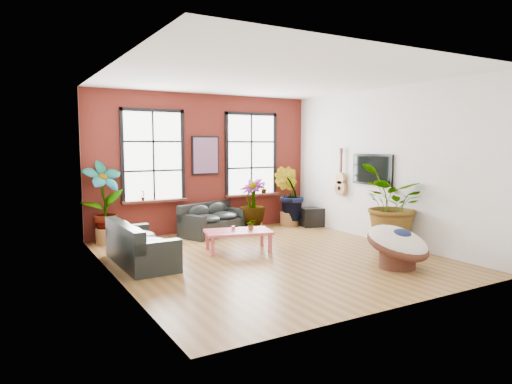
# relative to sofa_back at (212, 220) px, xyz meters

# --- Properties ---
(room) EXTENTS (6.04, 6.54, 3.54)m
(room) POSITION_rel_sofa_back_xyz_m (0.05, -2.55, 1.40)
(room) COLOR brown
(room) RESTS_ON ground
(sofa_back) EXTENTS (1.87, 1.38, 0.77)m
(sofa_back) POSITION_rel_sofa_back_xyz_m (0.00, 0.00, 0.00)
(sofa_back) COLOR black
(sofa_back) RESTS_ON ground
(sofa_left) EXTENTS (0.89, 2.02, 0.79)m
(sofa_left) POSITION_rel_sofa_back_xyz_m (-2.37, -1.91, 0.01)
(sofa_left) COLOR black
(sofa_left) RESTS_ON ground
(coffee_table) EXTENTS (1.51, 1.09, 0.52)m
(coffee_table) POSITION_rel_sofa_back_xyz_m (-0.26, -1.90, 0.04)
(coffee_table) COLOR #B9424C
(coffee_table) RESTS_ON ground
(papasan_chair) EXTENTS (1.36, 1.37, 0.84)m
(papasan_chair) POSITION_rel_sofa_back_xyz_m (1.63, -4.50, 0.08)
(papasan_chair) COLOR #4D271B
(papasan_chair) RESTS_ON ground
(poster) EXTENTS (0.74, 0.06, 0.98)m
(poster) POSITION_rel_sofa_back_xyz_m (0.05, 0.48, 1.60)
(poster) COLOR black
(poster) RESTS_ON room
(tv_wall_unit) EXTENTS (0.13, 1.86, 1.20)m
(tv_wall_unit) POSITION_rel_sofa_back_xyz_m (2.99, -2.10, 1.19)
(tv_wall_unit) COLOR black
(tv_wall_unit) RESTS_ON room
(media_box) EXTENTS (0.71, 0.64, 0.51)m
(media_box) POSITION_rel_sofa_back_xyz_m (2.84, -0.31, -0.10)
(media_box) COLOR black
(media_box) RESTS_ON ground
(pot_back_left) EXTENTS (0.56, 0.56, 0.35)m
(pot_back_left) POSITION_rel_sofa_back_xyz_m (-2.50, 0.22, -0.18)
(pot_back_left) COLOR brown
(pot_back_left) RESTS_ON ground
(pot_back_right) EXTENTS (0.64, 0.64, 0.37)m
(pot_back_right) POSITION_rel_sofa_back_xyz_m (2.36, 0.07, -0.16)
(pot_back_right) COLOR brown
(pot_back_right) RESTS_ON ground
(pot_right_wall) EXTENTS (0.64, 0.64, 0.36)m
(pot_right_wall) POSITION_rel_sofa_back_xyz_m (2.59, -3.45, -0.17)
(pot_right_wall) COLOR brown
(pot_right_wall) RESTS_ON ground
(pot_mid) EXTENTS (0.60, 0.60, 0.35)m
(pot_mid) POSITION_rel_sofa_back_xyz_m (1.12, -0.09, -0.18)
(pot_mid) COLOR brown
(pot_mid) RESTS_ON ground
(floor_plant_back_left) EXTENTS (1.04, 0.82, 1.75)m
(floor_plant_back_left) POSITION_rel_sofa_back_xyz_m (-2.53, 0.26, 0.67)
(floor_plant_back_left) COLOR #154F18
(floor_plant_back_left) RESTS_ON ground
(floor_plant_back_right) EXTENTS (1.03, 1.04, 1.48)m
(floor_plant_back_right) POSITION_rel_sofa_back_xyz_m (2.35, 0.07, 0.54)
(floor_plant_back_right) COLOR #154F18
(floor_plant_back_right) RESTS_ON ground
(floor_plant_right_wall) EXTENTS (1.99, 1.97, 1.67)m
(floor_plant_right_wall) POSITION_rel_sofa_back_xyz_m (2.60, -3.45, 0.64)
(floor_plant_right_wall) COLOR #154F18
(floor_plant_right_wall) RESTS_ON ground
(floor_plant_mid) EXTENTS (0.90, 0.90, 1.21)m
(floor_plant_mid) POSITION_rel_sofa_back_xyz_m (1.09, -0.11, 0.40)
(floor_plant_mid) COLOR #154F18
(floor_plant_mid) RESTS_ON ground
(table_plant) EXTENTS (0.24, 0.22, 0.22)m
(table_plant) POSITION_rel_sofa_back_xyz_m (0.01, -1.97, 0.20)
(table_plant) COLOR #154F18
(table_plant) RESTS_ON coffee_table
(sill_plant_left) EXTENTS (0.17, 0.17, 0.27)m
(sill_plant_left) POSITION_rel_sofa_back_xyz_m (-1.60, 0.43, 0.68)
(sill_plant_left) COLOR #154F18
(sill_plant_left) RESTS_ON room
(sill_plant_right) EXTENTS (0.19, 0.19, 0.27)m
(sill_plant_right) POSITION_rel_sofa_back_xyz_m (1.75, 0.43, 0.68)
(sill_plant_right) COLOR #154F18
(sill_plant_right) RESTS_ON room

